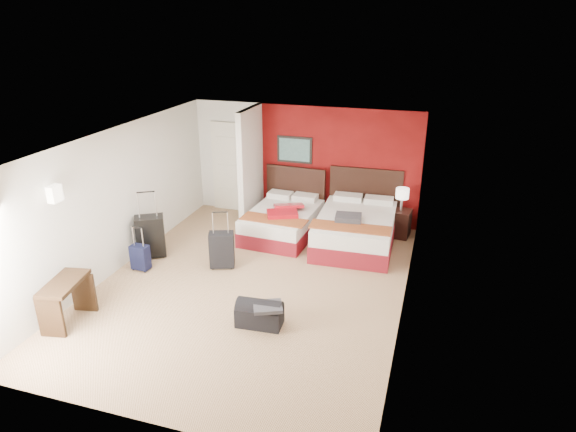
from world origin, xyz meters
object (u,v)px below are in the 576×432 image
at_px(bed_left, 282,223).
at_px(duffel_bag, 260,315).
at_px(suitcase_charcoal, 222,251).
at_px(suitcase_navy, 140,259).
at_px(table_lamp, 402,200).
at_px(red_suitcase_open, 286,210).
at_px(desk, 67,302).
at_px(nightstand, 400,223).
at_px(bed_right, 355,230).
at_px(suitcase_black, 151,237).

distance_m(bed_left, duffel_bag, 3.26).
bearing_deg(duffel_bag, suitcase_charcoal, 126.49).
bearing_deg(suitcase_navy, table_lamp, 37.27).
height_order(red_suitcase_open, suitcase_navy, red_suitcase_open).
relative_size(suitcase_charcoal, suitcase_navy, 1.45).
relative_size(suitcase_navy, desk, 0.53).
height_order(red_suitcase_open, nightstand, red_suitcase_open).
bearing_deg(suitcase_navy, nightstand, 37.27).
bearing_deg(nightstand, red_suitcase_open, -154.69).
bearing_deg(suitcase_navy, red_suitcase_open, 49.11).
bearing_deg(desk, suitcase_navy, 76.69).
xyz_separation_m(red_suitcase_open, table_lamp, (2.22, 0.76, 0.20)).
height_order(suitcase_charcoal, duffel_bag, suitcase_charcoal).
height_order(bed_right, suitcase_navy, bed_right).
height_order(nightstand, suitcase_black, suitcase_black).
bearing_deg(red_suitcase_open, suitcase_navy, -158.01).
distance_m(bed_right, nightstand, 1.06).
xyz_separation_m(bed_left, duffel_bag, (0.67, -3.19, -0.10)).
bearing_deg(table_lamp, bed_right, -138.51).
relative_size(bed_left, suitcase_black, 2.35).
bearing_deg(duffel_bag, suitcase_navy, 155.77).
height_order(red_suitcase_open, suitcase_black, suitcase_black).
bearing_deg(suitcase_navy, desk, -89.19).
height_order(suitcase_charcoal, desk, desk).
height_order(bed_left, suitcase_navy, bed_left).
xyz_separation_m(suitcase_black, desk, (0.02, -2.32, -0.04)).
bearing_deg(duffel_bag, bed_left, 98.28).
xyz_separation_m(nightstand, duffel_bag, (-1.64, -3.85, -0.12)).
height_order(nightstand, suitcase_charcoal, suitcase_charcoal).
bearing_deg(bed_left, desk, -113.45).
relative_size(table_lamp, duffel_bag, 0.70).
bearing_deg(duffel_bag, desk, -167.37).
xyz_separation_m(duffel_bag, desk, (-2.71, -0.79, 0.18)).
bearing_deg(bed_right, bed_left, 176.34).
bearing_deg(suitcase_black, red_suitcase_open, 5.32).
bearing_deg(desk, suitcase_black, 79.83).
distance_m(suitcase_navy, duffel_bag, 2.81).
bearing_deg(suitcase_charcoal, bed_right, 17.72).
bearing_deg(table_lamp, bed_left, -164.10).
height_order(nightstand, table_lamp, table_lamp).
bearing_deg(bed_right, desk, -134.19).
xyz_separation_m(suitcase_black, suitcase_navy, (0.10, -0.54, -0.17)).
distance_m(bed_left, table_lamp, 2.47).
bearing_deg(table_lamp, nightstand, 0.00).
relative_size(red_suitcase_open, table_lamp, 1.76).
xyz_separation_m(suitcase_black, suitcase_charcoal, (1.45, -0.01, -0.07)).
relative_size(suitcase_black, suitcase_charcoal, 1.21).
bearing_deg(suitcase_charcoal, suitcase_navy, -178.56).
height_order(red_suitcase_open, suitcase_charcoal, red_suitcase_open).
xyz_separation_m(nightstand, suitcase_charcoal, (-2.92, -2.34, 0.04)).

